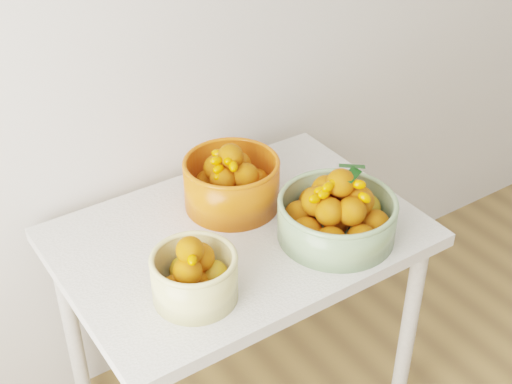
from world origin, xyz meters
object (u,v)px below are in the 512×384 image
bowl_cream (194,275)px  bowl_green (337,214)px  bowl_orange (232,182)px  table (239,258)px

bowl_cream → bowl_green: 0.45m
bowl_orange → bowl_cream: bearing=-135.2°
bowl_green → bowl_orange: bowl_green is taller
bowl_cream → table: bearing=35.1°
bowl_cream → bowl_orange: bearing=44.8°
table → bowl_orange: 0.22m
table → bowl_orange: bearing=65.8°
table → bowl_orange: bowl_orange is taller
bowl_orange → table: bearing=-114.2°
table → bowl_green: 0.32m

